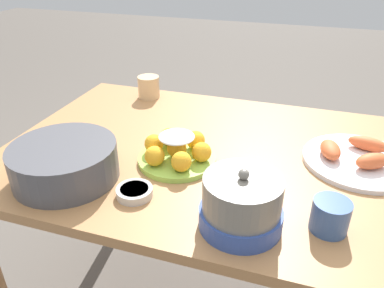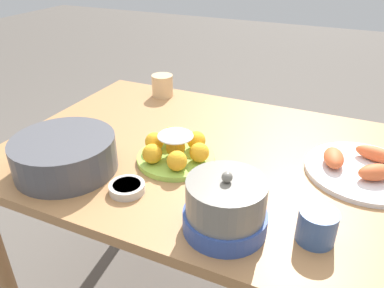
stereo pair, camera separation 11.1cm
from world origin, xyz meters
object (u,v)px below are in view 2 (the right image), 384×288
object	(u,v)px
serving_bowl	(65,153)
seafood_platter	(363,168)
cake_plate	(175,150)
warming_pot	(225,207)
cup_far	(317,226)
cup_near	(162,86)
dining_table	(207,180)
sauce_bowl	(127,187)

from	to	relation	value
serving_bowl	seafood_platter	size ratio (longest dim) A/B	0.89
cake_plate	seafood_platter	world-z (taller)	cake_plate
serving_bowl	warming_pot	distance (m)	0.49
cake_plate	serving_bowl	world-z (taller)	serving_bowl
cup_far	cake_plate	bearing A→B (deg)	-21.78
serving_bowl	cup_near	world-z (taller)	serving_bowl
dining_table	warming_pot	bearing A→B (deg)	118.71
cup_near	warming_pot	world-z (taller)	warming_pot
serving_bowl	cup_far	xyz separation A→B (m)	(-0.68, -0.00, -0.02)
sauce_bowl	serving_bowl	bearing A→B (deg)	-4.89
cake_plate	sauce_bowl	bearing A→B (deg)	76.61
warming_pot	cup_far	bearing A→B (deg)	-165.75
cake_plate	serving_bowl	distance (m)	0.31
dining_table	seafood_platter	size ratio (longest dim) A/B	3.89
dining_table	cup_near	size ratio (longest dim) A/B	14.05
dining_table	sauce_bowl	world-z (taller)	sauce_bowl
dining_table	cup_near	distance (m)	0.51
cake_plate	serving_bowl	size ratio (longest dim) A/B	0.80
dining_table	cup_far	bearing A→B (deg)	144.14
warming_pot	serving_bowl	bearing A→B (deg)	-5.39
cup_near	dining_table	bearing A→B (deg)	134.70
dining_table	seafood_platter	xyz separation A→B (m)	(-0.44, -0.06, 0.13)
cup_near	seafood_platter	bearing A→B (deg)	160.21
dining_table	sauce_bowl	xyz separation A→B (m)	(0.11, 0.28, 0.12)
dining_table	seafood_platter	distance (m)	0.46
seafood_platter	warming_pot	world-z (taller)	warming_pot
seafood_platter	cup_near	distance (m)	0.84
dining_table	sauce_bowl	size ratio (longest dim) A/B	13.26
cup_far	sauce_bowl	bearing A→B (deg)	2.49
serving_bowl	seafood_platter	bearing A→B (deg)	-156.74
dining_table	cake_plate	xyz separation A→B (m)	(0.06, 0.09, 0.15)
sauce_bowl	cup_near	world-z (taller)	cup_near
cake_plate	cup_near	xyz separation A→B (m)	(0.28, -0.44, 0.01)
dining_table	sauce_bowl	bearing A→B (deg)	68.83
seafood_platter	cup_near	xyz separation A→B (m)	(0.79, -0.28, 0.03)
cup_far	warming_pot	bearing A→B (deg)	14.25
seafood_platter	warming_pot	size ratio (longest dim) A/B	1.68
dining_table	warming_pot	xyz separation A→B (m)	(-0.17, 0.31, 0.17)
seafood_platter	cup_near	bearing A→B (deg)	-19.79
cake_plate	seafood_platter	xyz separation A→B (m)	(-0.51, -0.16, -0.02)
seafood_platter	cup_far	bearing A→B (deg)	76.11
serving_bowl	cake_plate	bearing A→B (deg)	-146.30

